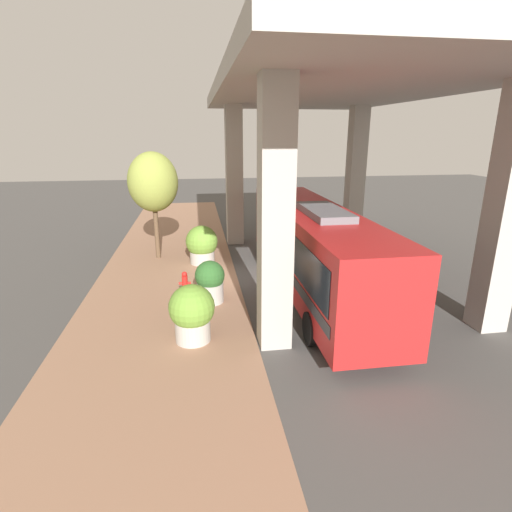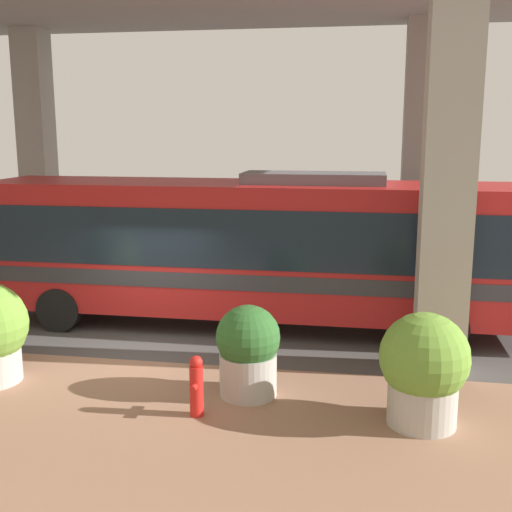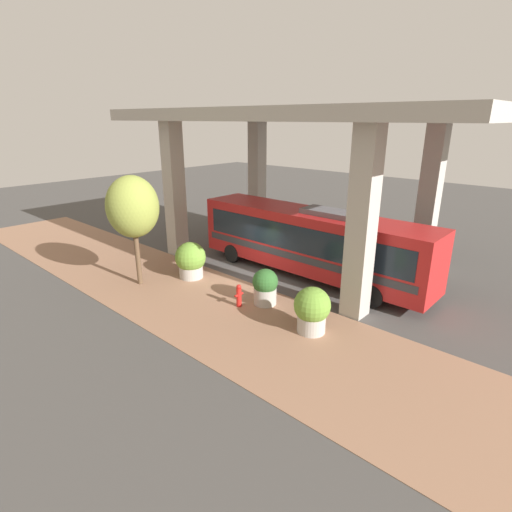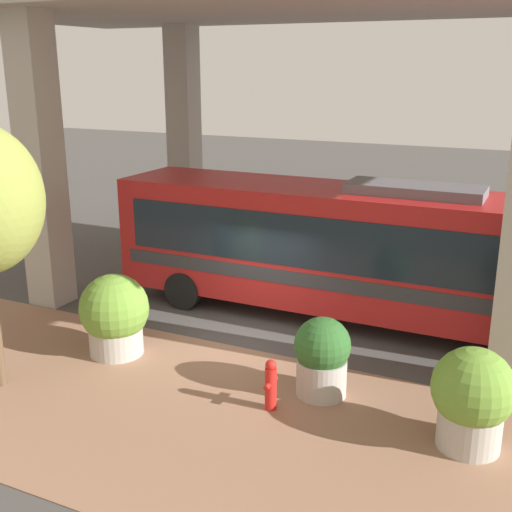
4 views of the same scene
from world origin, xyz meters
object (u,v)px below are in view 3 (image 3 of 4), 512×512
object	(u,v)px
planter_front	(312,310)
planter_back	(191,260)
street_tree_near	(133,207)
planter_middle	(265,287)
fire_hydrant	(239,296)
bus	(310,239)

from	to	relation	value
planter_front	planter_back	bearing A→B (deg)	86.67
planter_front	street_tree_near	xyz separation A→B (m)	(-1.75, 8.79, 2.85)
planter_middle	planter_front	bearing A→B (deg)	-102.72
planter_front	fire_hydrant	bearing A→B (deg)	94.89
planter_front	planter_middle	world-z (taller)	planter_front
fire_hydrant	planter_middle	xyz separation A→B (m)	(0.94, -0.66, 0.30)
planter_back	planter_front	bearing A→B (deg)	-93.33
planter_back	planter_middle	bearing A→B (deg)	-87.59
planter_front	planter_back	xyz separation A→B (m)	(0.44, 7.58, -0.00)
fire_hydrant	planter_middle	size ratio (longest dim) A/B	0.64
bus	planter_back	distance (m)	6.05
fire_hydrant	street_tree_near	xyz separation A→B (m)	(-1.45, 5.29, 3.26)
bus	street_tree_near	bearing A→B (deg)	139.49
bus	fire_hydrant	distance (m)	5.14
bus	planter_front	size ratio (longest dim) A/B	6.95
planter_front	planter_back	world-z (taller)	planter_back
fire_hydrant	planter_front	distance (m)	3.54
planter_middle	planter_back	xyz separation A→B (m)	(-0.20, 4.74, 0.11)
planter_front	street_tree_near	bearing A→B (deg)	101.23
bus	planter_middle	bearing A→B (deg)	-172.85
fire_hydrant	planter_back	size ratio (longest dim) A/B	0.55
bus	fire_hydrant	xyz separation A→B (m)	(-4.93, 0.16, -1.42)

